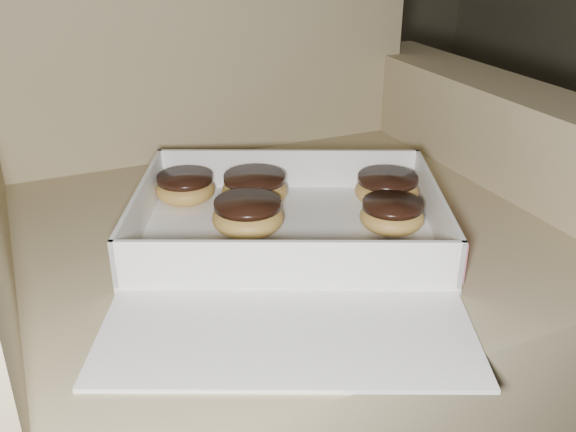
# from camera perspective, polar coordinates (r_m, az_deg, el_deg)

# --- Properties ---
(armchair) EXTENTS (0.96, 0.81, 1.00)m
(armchair) POSITION_cam_1_polar(r_m,az_deg,el_deg) (1.04, -2.49, -5.42)
(armchair) COLOR tan
(armchair) RESTS_ON floor
(bakery_box) EXTENTS (0.56, 0.59, 0.07)m
(bakery_box) POSITION_cam_1_polar(r_m,az_deg,el_deg) (0.84, 0.21, -2.16)
(bakery_box) COLOR white
(bakery_box) RESTS_ON armchair
(donut_a) EXTENTS (0.09, 0.09, 0.05)m
(donut_a) POSITION_cam_1_polar(r_m,az_deg,el_deg) (0.95, 8.77, 2.37)
(donut_a) COLOR gold
(donut_a) RESTS_ON bakery_box
(donut_b) EXTENTS (0.09, 0.09, 0.04)m
(donut_b) POSITION_cam_1_polar(r_m,az_deg,el_deg) (0.87, 9.20, 0.07)
(donut_b) COLOR gold
(donut_b) RESTS_ON bakery_box
(donut_c) EXTENTS (0.09, 0.09, 0.04)m
(donut_c) POSITION_cam_1_polar(r_m,az_deg,el_deg) (0.96, -9.10, 2.49)
(donut_c) COLOR gold
(donut_c) RESTS_ON bakery_box
(donut_d) EXTENTS (0.10, 0.10, 0.05)m
(donut_d) POSITION_cam_1_polar(r_m,az_deg,el_deg) (0.86, -3.59, 0.02)
(donut_d) COLOR gold
(donut_d) RESTS_ON bakery_box
(donut_e) EXTENTS (0.10, 0.10, 0.05)m
(donut_e) POSITION_cam_1_polar(r_m,az_deg,el_deg) (0.94, -2.98, 2.43)
(donut_e) COLOR gold
(donut_e) RESTS_ON bakery_box
(crumb_a) EXTENTS (0.01, 0.01, 0.00)m
(crumb_a) POSITION_cam_1_polar(r_m,az_deg,el_deg) (0.81, -7.49, -3.58)
(crumb_a) COLOR black
(crumb_a) RESTS_ON bakery_box
(crumb_b) EXTENTS (0.01, 0.01, 0.00)m
(crumb_b) POSITION_cam_1_polar(r_m,az_deg,el_deg) (0.81, 2.00, -3.24)
(crumb_b) COLOR black
(crumb_b) RESTS_ON bakery_box
(crumb_c) EXTENTS (0.01, 0.01, 0.00)m
(crumb_c) POSITION_cam_1_polar(r_m,az_deg,el_deg) (0.82, -0.73, -3.04)
(crumb_c) COLOR black
(crumb_c) RESTS_ON bakery_box
(crumb_d) EXTENTS (0.01, 0.01, 0.00)m
(crumb_d) POSITION_cam_1_polar(r_m,az_deg,el_deg) (0.84, -11.71, -2.73)
(crumb_d) COLOR black
(crumb_d) RESTS_ON bakery_box
(crumb_e) EXTENTS (0.01, 0.01, 0.00)m
(crumb_e) POSITION_cam_1_polar(r_m,az_deg,el_deg) (0.78, -5.14, -4.62)
(crumb_e) COLOR black
(crumb_e) RESTS_ON bakery_box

